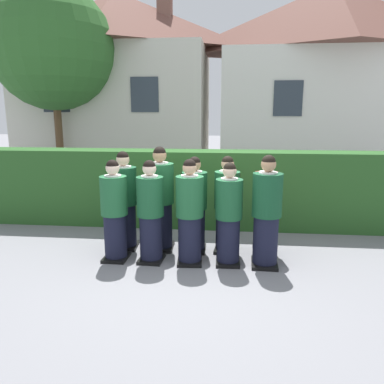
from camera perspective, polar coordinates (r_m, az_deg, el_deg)
The scene contains 15 objects.
ground_plane at distance 5.93m, azimuth -0.26°, elevation -10.51°, with size 60.00×60.00×0.00m, color slate.
student_front_row_0 at distance 5.93m, azimuth -11.62°, elevation -3.12°, with size 0.41×0.46×1.57m.
student_front_row_1 at distance 5.78m, azimuth -6.29°, elevation -3.32°, with size 0.41×0.51×1.57m.
student_front_row_2 at distance 5.67m, azimuth -0.35°, elevation -3.43°, with size 0.42×0.48×1.60m.
student_front_row_3 at distance 5.67m, azimuth 5.56°, elevation -3.72°, with size 0.40×0.45×1.55m.
student_front_row_4 at distance 5.67m, azimuth 11.17°, elevation -3.30°, with size 0.44×0.49×1.67m.
student_rear_row_0 at distance 6.40m, azimuth -10.15°, elevation -1.61°, with size 0.43×0.49×1.64m.
student_rear_row_1 at distance 6.26m, azimuth -4.79°, elevation -1.39°, with size 0.45×0.50×1.72m.
student_rear_row_2 at distance 6.17m, azimuth 0.38°, elevation -2.26°, with size 0.41×0.46×1.57m.
student_rear_row_3 at distance 6.18m, azimuth 5.26°, elevation -2.22°, with size 0.41×0.48×1.59m.
student_in_red_blazer at distance 6.17m, azimuth 11.12°, elevation -2.42°, with size 0.41×0.50×1.59m.
hedge at distance 7.56m, azimuth 1.30°, elevation 0.51°, with size 9.11×0.70×1.52m.
school_building_main at distance 15.04m, azimuth -11.07°, elevation 15.93°, with size 7.00×4.46×6.47m.
school_building_annex at distance 15.06m, azimuth 20.04°, elevation 15.69°, with size 8.14×4.45×6.59m.
oak_tree_left at distance 13.31m, azimuth -20.27°, elevation 19.70°, with size 3.84×3.84×6.12m.
Camera 1 is at (0.58, -5.44, 2.29)m, focal length 35.36 mm.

